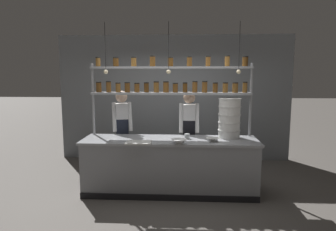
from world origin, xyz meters
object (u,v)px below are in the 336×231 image
object	(u,v)px
chef_center	(189,130)
cutting_board	(139,142)
prep_bowl_center_front	(179,142)
spice_shelf_unit	(171,84)
chef_left	(122,129)
container_stack	(229,118)
prep_bowl_near_left	(213,140)
serving_cup_front	(187,136)

from	to	relation	value
chef_center	cutting_board	bearing A→B (deg)	-132.33
prep_bowl_center_front	spice_shelf_unit	bearing A→B (deg)	103.70
chef_left	container_stack	world-z (taller)	chef_left
spice_shelf_unit	chef_center	world-z (taller)	spice_shelf_unit
spice_shelf_unit	container_stack	bearing A→B (deg)	-8.44
chef_center	prep_bowl_near_left	world-z (taller)	chef_center
spice_shelf_unit	chef_left	distance (m)	1.28
cutting_board	prep_bowl_near_left	bearing A→B (deg)	9.30
container_stack	chef_left	bearing A→B (deg)	168.44
container_stack	cutting_board	bearing A→B (deg)	-161.34
cutting_board	serving_cup_front	world-z (taller)	serving_cup_front
spice_shelf_unit	chef_left	xyz separation A→B (m)	(-0.92, 0.24, -0.85)
cutting_board	prep_bowl_center_front	bearing A→B (deg)	0.06
chef_left	chef_center	bearing A→B (deg)	-17.33
spice_shelf_unit	chef_center	distance (m)	0.95
prep_bowl_center_front	serving_cup_front	xyz separation A→B (m)	(0.13, 0.38, 0.01)
spice_shelf_unit	prep_bowl_near_left	world-z (taller)	spice_shelf_unit
container_stack	serving_cup_front	size ratio (longest dim) A/B	7.85
serving_cup_front	chef_left	bearing A→B (deg)	156.94
prep_bowl_near_left	prep_bowl_center_front	bearing A→B (deg)	-160.41
container_stack	spice_shelf_unit	bearing A→B (deg)	171.56
spice_shelf_unit	chef_center	bearing A→B (deg)	34.04
container_stack	prep_bowl_center_front	size ratio (longest dim) A/B	2.65
chef_center	prep_bowl_near_left	size ratio (longest dim) A/B	7.95
container_stack	prep_bowl_near_left	world-z (taller)	container_stack
chef_center	cutting_board	distance (m)	1.18
chef_left	prep_bowl_center_front	world-z (taller)	chef_left
chef_center	serving_cup_front	size ratio (longest dim) A/B	19.51
container_stack	prep_bowl_near_left	distance (m)	0.53
chef_left	container_stack	size ratio (longest dim) A/B	2.50
chef_center	cutting_board	world-z (taller)	chef_center
cutting_board	chef_left	bearing A→B (deg)	116.47
chef_left	cutting_board	bearing A→B (deg)	-79.74
cutting_board	prep_bowl_center_front	distance (m)	0.64
chef_left	prep_bowl_center_front	size ratio (longest dim) A/B	6.63
cutting_board	serving_cup_front	distance (m)	0.85
cutting_board	prep_bowl_center_front	world-z (taller)	prep_bowl_center_front
chef_center	container_stack	xyz separation A→B (m)	(0.67, -0.37, 0.29)
spice_shelf_unit	cutting_board	bearing A→B (deg)	-126.39
chef_left	prep_bowl_near_left	size ratio (longest dim) A/B	8.02
prep_bowl_center_front	serving_cup_front	bearing A→B (deg)	71.36
prep_bowl_center_front	cutting_board	bearing A→B (deg)	-179.94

